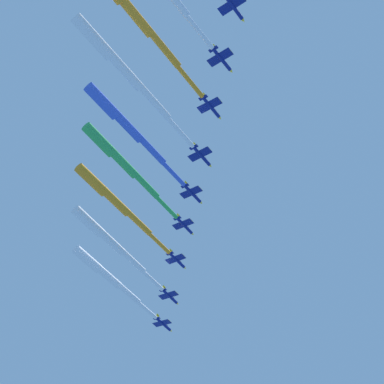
{
  "coord_description": "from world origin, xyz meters",
  "views": [
    {
      "loc": [
        -103.72,
        33.54,
        1.29
      ],
      "look_at": [
        0.0,
        0.0,
        164.56
      ],
      "focal_mm": 54.49,
      "sensor_mm": 36.0,
      "label": 1
    }
  ],
  "objects_px": {
    "jet_port_inner": "(110,241)",
    "jet_starboard_inner": "(115,202)",
    "jet_lead": "(108,277)",
    "jet_starboard_mid": "(127,126)",
    "jet_starboard_outer": "(135,15)",
    "jet_port_mid": "(123,163)",
    "jet_port_outer": "(123,70)"
  },
  "relations": [
    {
      "from": "jet_starboard_inner",
      "to": "jet_port_outer",
      "type": "bearing_deg",
      "value": 169.48
    },
    {
      "from": "jet_starboard_inner",
      "to": "jet_starboard_outer",
      "type": "height_order",
      "value": "jet_starboard_outer"
    },
    {
      "from": "jet_lead",
      "to": "jet_starboard_mid",
      "type": "height_order",
      "value": "jet_starboard_mid"
    },
    {
      "from": "jet_lead",
      "to": "jet_port_inner",
      "type": "height_order",
      "value": "jet_lead"
    },
    {
      "from": "jet_lead",
      "to": "jet_port_mid",
      "type": "relative_size",
      "value": 0.98
    },
    {
      "from": "jet_port_inner",
      "to": "jet_starboard_outer",
      "type": "bearing_deg",
      "value": 171.13
    },
    {
      "from": "jet_port_inner",
      "to": "jet_starboard_inner",
      "type": "relative_size",
      "value": 0.99
    },
    {
      "from": "jet_port_outer",
      "to": "jet_starboard_inner",
      "type": "bearing_deg",
      "value": -10.52
    },
    {
      "from": "jet_lead",
      "to": "jet_starboard_outer",
      "type": "xyz_separation_m",
      "value": [
        -96.15,
        15.5,
        2.81
      ]
    },
    {
      "from": "jet_lead",
      "to": "jet_port_outer",
      "type": "distance_m",
      "value": 82.17
    },
    {
      "from": "jet_port_inner",
      "to": "jet_starboard_inner",
      "type": "height_order",
      "value": "jet_starboard_inner"
    },
    {
      "from": "jet_starboard_outer",
      "to": "jet_port_inner",
      "type": "bearing_deg",
      "value": -8.87
    },
    {
      "from": "jet_port_outer",
      "to": "jet_starboard_mid",
      "type": "bearing_deg",
      "value": -17.35
    },
    {
      "from": "jet_port_mid",
      "to": "jet_port_outer",
      "type": "relative_size",
      "value": 0.89
    },
    {
      "from": "jet_port_inner",
      "to": "jet_port_outer",
      "type": "height_order",
      "value": "jet_port_inner"
    },
    {
      "from": "jet_port_outer",
      "to": "jet_port_inner",
      "type": "bearing_deg",
      "value": -10.11
    },
    {
      "from": "jet_lead",
      "to": "jet_port_mid",
      "type": "height_order",
      "value": "jet_port_mid"
    },
    {
      "from": "jet_port_mid",
      "to": "jet_port_outer",
      "type": "height_order",
      "value": "jet_port_mid"
    },
    {
      "from": "jet_lead",
      "to": "jet_port_outer",
      "type": "relative_size",
      "value": 0.87
    },
    {
      "from": "jet_port_inner",
      "to": "jet_port_mid",
      "type": "xyz_separation_m",
      "value": [
        -30.57,
        3.61,
        3.66
      ]
    },
    {
      "from": "jet_port_mid",
      "to": "jet_port_outer",
      "type": "distance_m",
      "value": 34.52
    },
    {
      "from": "jet_lead",
      "to": "jet_port_inner",
      "type": "xyz_separation_m",
      "value": [
        -16.91,
        3.14,
        -0.46
      ]
    },
    {
      "from": "jet_starboard_inner",
      "to": "jet_starboard_mid",
      "type": "xyz_separation_m",
      "value": [
        -30.46,
        3.34,
        -1.96
      ]
    },
    {
      "from": "jet_lead",
      "to": "jet_starboard_mid",
      "type": "bearing_deg",
      "value": 171.98
    },
    {
      "from": "jet_lead",
      "to": "jet_starboard_inner",
      "type": "relative_size",
      "value": 0.96
    },
    {
      "from": "jet_port_inner",
      "to": "jet_starboard_outer",
      "type": "xyz_separation_m",
      "value": [
        -79.24,
        12.36,
        3.26
      ]
    },
    {
      "from": "jet_port_outer",
      "to": "jet_port_mid",
      "type": "bearing_deg",
      "value": -13.13
    },
    {
      "from": "jet_starboard_mid",
      "to": "jet_starboard_outer",
      "type": "relative_size",
      "value": 0.92
    },
    {
      "from": "jet_port_inner",
      "to": "jet_port_mid",
      "type": "height_order",
      "value": "jet_port_mid"
    },
    {
      "from": "jet_lead",
      "to": "jet_port_outer",
      "type": "xyz_separation_m",
      "value": [
        -80.87,
        14.54,
        -0.74
      ]
    },
    {
      "from": "jet_lead",
      "to": "jet_port_outer",
      "type": "bearing_deg",
      "value": 169.81
    },
    {
      "from": "jet_port_inner",
      "to": "jet_starboard_inner",
      "type": "bearing_deg",
      "value": 171.24
    }
  ]
}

